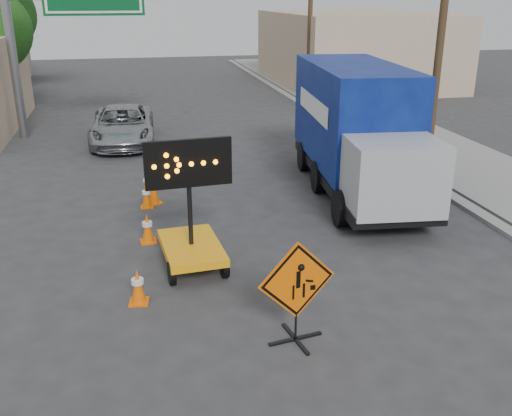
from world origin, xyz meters
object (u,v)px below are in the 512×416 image
object	(u,v)px
pickup_truck	(123,125)
arrow_board	(191,239)
construction_sign	(297,290)
box_truck	(356,137)

from	to	relation	value
pickup_truck	arrow_board	bearing A→B (deg)	-80.92
construction_sign	pickup_truck	size ratio (longest dim) A/B	0.36
construction_sign	pickup_truck	world-z (taller)	construction_sign
arrow_board	pickup_truck	bearing A→B (deg)	92.45
arrow_board	box_truck	world-z (taller)	box_truck
construction_sign	box_truck	distance (m)	8.50
construction_sign	arrow_board	xyz separation A→B (m)	(-1.45, 3.31, -0.34)
pickup_truck	box_truck	distance (m)	10.45
arrow_board	pickup_truck	distance (m)	12.00
pickup_truck	box_truck	size ratio (longest dim) A/B	0.65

